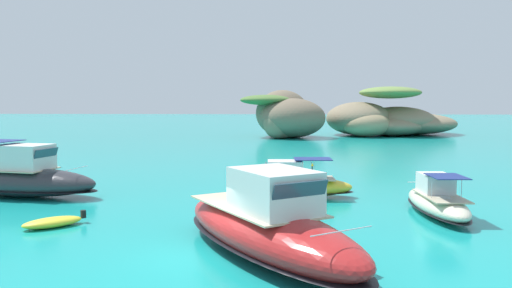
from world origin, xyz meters
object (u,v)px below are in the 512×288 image
(motorboat_cream, at_px, (437,201))
(islet_small, at_px, (286,117))
(channel_buoy, at_px, (312,180))
(dinghy_tender, at_px, (53,222))
(motorboat_yellow, at_px, (291,185))
(motorboat_charcoal, at_px, (18,179))
(islet_large, at_px, (388,120))
(motorboat_red, at_px, (267,227))

(motorboat_cream, bearing_deg, islet_small, 97.66)
(channel_buoy, bearing_deg, dinghy_tender, -135.55)
(motorboat_yellow, distance_m, motorboat_cream, 8.34)
(motorboat_yellow, bearing_deg, motorboat_charcoal, -178.38)
(motorboat_cream, relative_size, channel_buoy, 4.67)
(islet_small, height_order, channel_buoy, islet_small)
(islet_large, relative_size, motorboat_cream, 3.87)
(motorboat_red, xyz_separation_m, motorboat_cream, (8.24, 7.07, -0.40))
(islet_large, height_order, motorboat_charcoal, islet_large)
(motorboat_cream, height_order, channel_buoy, motorboat_cream)
(motorboat_red, distance_m, motorboat_charcoal, 18.66)
(islet_large, distance_m, channel_buoy, 53.32)
(motorboat_yellow, bearing_deg, dinghy_tender, -144.99)
(motorboat_charcoal, xyz_separation_m, channel_buoy, (17.78, 5.00, -0.71))
(islet_small, distance_m, motorboat_yellow, 49.43)
(channel_buoy, bearing_deg, islet_small, 91.94)
(motorboat_red, distance_m, dinghy_tender, 10.49)
(motorboat_cream, bearing_deg, channel_buoy, 123.15)
(motorboat_red, height_order, channel_buoy, motorboat_red)
(islet_large, relative_size, motorboat_red, 2.42)
(motorboat_red, relative_size, dinghy_tender, 4.13)
(motorboat_charcoal, bearing_deg, dinghy_tender, -52.61)
(motorboat_charcoal, xyz_separation_m, motorboat_yellow, (16.24, 0.46, -0.31))
(islet_large, height_order, motorboat_cream, islet_large)
(islet_large, height_order, dinghy_tender, islet_large)
(islet_large, relative_size, motorboat_charcoal, 2.45)
(channel_buoy, bearing_deg, islet_large, 73.02)
(islet_small, xyz_separation_m, motorboat_cream, (7.20, -53.54, -2.58))
(islet_large, distance_m, motorboat_cream, 60.50)
(islet_large, relative_size, motorboat_yellow, 3.60)
(motorboat_charcoal, bearing_deg, channel_buoy, 15.71)
(motorboat_yellow, relative_size, channel_buoy, 5.03)
(islet_large, xyz_separation_m, motorboat_yellow, (-17.09, -55.50, -1.75))
(motorboat_charcoal, bearing_deg, motorboat_red, -35.28)
(motorboat_charcoal, height_order, motorboat_cream, motorboat_charcoal)
(islet_small, height_order, dinghy_tender, islet_small)
(islet_large, xyz_separation_m, motorboat_red, (-18.11, -66.74, -1.39))
(motorboat_cream, distance_m, dinghy_tender, 18.36)
(motorboat_cream, xyz_separation_m, channel_buoy, (-5.69, 8.71, -0.35))
(islet_large, bearing_deg, dinghy_tender, -113.87)
(motorboat_cream, relative_size, dinghy_tender, 2.58)
(islet_large, bearing_deg, motorboat_charcoal, -120.78)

